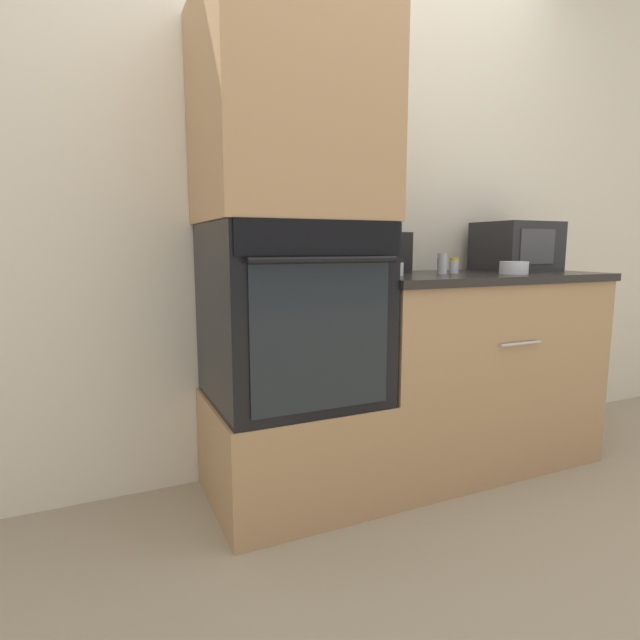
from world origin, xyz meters
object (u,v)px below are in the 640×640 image
Objects in this scene: condiment_jar_near at (442,264)px; condiment_jar_far at (454,266)px; condiment_jar_mid at (397,267)px; microwave at (516,246)px; bowl at (514,268)px; wall_oven at (291,312)px; knife_block at (395,252)px.

condiment_jar_near is 0.08m from condiment_jar_far.
condiment_jar_mid and condiment_jar_far have the same top height.
microwave is 0.37m from bowl.
wall_oven is 1.05m from bowl.
condiment_jar_far is at bearing -40.58° from knife_block.
condiment_jar_far is at bearing 1.19° from wall_oven.
microwave is 2.87× the size of bowl.
microwave is 0.47m from condiment_jar_far.
wall_oven is 1.31m from microwave.
condiment_jar_near is (-0.54, -0.10, -0.08)m from microwave.
condiment_jar_near is at bearing 8.02° from condiment_jar_mid.
knife_block reaches higher than condiment_jar_near.
microwave is 1.53× the size of knife_block.
knife_block is at bearing 140.32° from bowl.
condiment_jar_far is (0.35, 0.06, -0.00)m from condiment_jar_mid.
bowl is (0.41, -0.34, -0.07)m from knife_block.
condiment_jar_far is (-0.20, 0.16, 0.01)m from bowl.
microwave is at bearing 9.52° from condiment_jar_mid.
wall_oven is 9.76× the size of condiment_jar_far.
wall_oven is 0.84m from condiment_jar_far.
bowl is 0.26m from condiment_jar_far.
microwave is 0.68m from knife_block.
condiment_jar_near reaches higher than condiment_jar_far.
condiment_jar_mid is 1.01× the size of condiment_jar_far.
condiment_jar_mid is (0.47, -0.04, 0.17)m from wall_oven.
microwave is 4.96× the size of condiment_jar_mid.
wall_oven is 9.69× the size of condiment_jar_mid.
wall_oven is 0.76m from condiment_jar_near.
condiment_jar_far is (0.08, 0.02, -0.01)m from condiment_jar_near.
microwave is 4.99× the size of condiment_jar_far.
condiment_jar_near is 1.28× the size of condiment_jar_far.
condiment_jar_mid is (-0.81, -0.14, -0.09)m from microwave.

